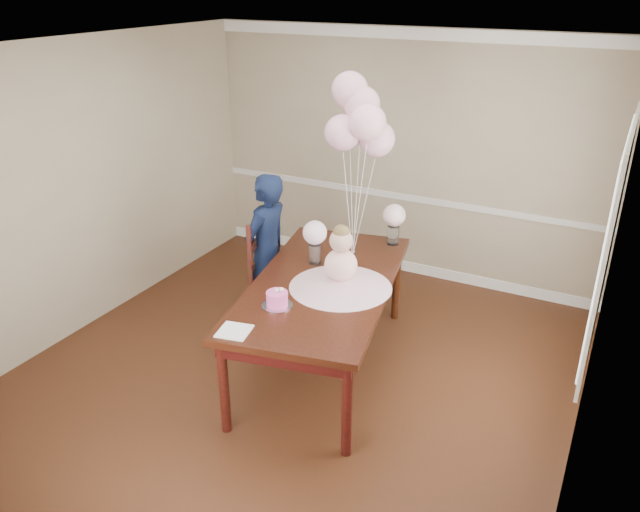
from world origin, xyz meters
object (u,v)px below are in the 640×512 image
at_px(birthday_cake, 277,299).
at_px(dining_chair_seat, 279,281).
at_px(dining_table_top, 323,284).
at_px(woman, 267,252).

height_order(birthday_cake, dining_chair_seat, birthday_cake).
xyz_separation_m(dining_table_top, birthday_cake, (-0.12, -0.54, 0.09)).
xyz_separation_m(dining_table_top, dining_chair_seat, (-0.67, 0.41, -0.31)).
height_order(dining_table_top, birthday_cake, birthday_cake).
bearing_deg(birthday_cake, woman, 125.83).
bearing_deg(birthday_cake, dining_table_top, 77.36).
bearing_deg(dining_chair_seat, woman, 151.38).
xyz_separation_m(dining_chair_seat, woman, (-0.15, 0.03, 0.27)).
xyz_separation_m(birthday_cake, woman, (-0.70, 0.97, -0.13)).
bearing_deg(dining_table_top, woman, 140.71).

